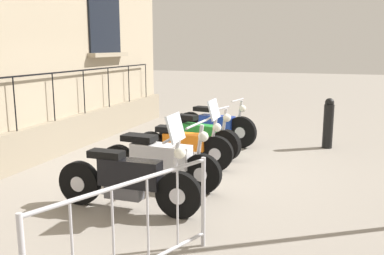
% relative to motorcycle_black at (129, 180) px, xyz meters
% --- Properties ---
extents(ground_plane, '(60.00, 60.00, 0.00)m').
position_rel_motorcycle_black_xyz_m(ground_plane, '(-0.24, 2.15, -0.45)').
color(ground_plane, gray).
extents(motorcycle_black, '(2.16, 0.53, 1.40)m').
position_rel_motorcycle_black_xyz_m(motorcycle_black, '(0.00, 0.00, 0.00)').
color(motorcycle_black, black).
rests_on(motorcycle_black, ground_plane).
extents(motorcycle_white, '(2.15, 0.74, 1.10)m').
position_rel_motorcycle_black_xyz_m(motorcycle_white, '(-0.02, 1.07, -0.01)').
color(motorcycle_white, black).
rests_on(motorcycle_white, ground_plane).
extents(motorcycle_orange, '(1.94, 0.66, 1.32)m').
position_rel_motorcycle_black_xyz_m(motorcycle_orange, '(-0.02, 2.23, -0.03)').
color(motorcycle_orange, black).
rests_on(motorcycle_orange, ground_plane).
extents(motorcycle_green, '(1.91, 0.72, 1.07)m').
position_rel_motorcycle_black_xyz_m(motorcycle_green, '(-0.01, 3.13, -0.05)').
color(motorcycle_green, black).
rests_on(motorcycle_green, ground_plane).
extents(motorcycle_blue, '(2.02, 0.72, 1.09)m').
position_rel_motorcycle_black_xyz_m(motorcycle_blue, '(0.02, 4.28, -0.02)').
color(motorcycle_blue, black).
rests_on(motorcycle_blue, ground_plane).
extents(crowd_barrier, '(0.86, 1.99, 1.05)m').
position_rel_motorcycle_black_xyz_m(crowd_barrier, '(0.87, -1.64, 0.12)').
color(crowd_barrier, '#B7B7BF').
rests_on(crowd_barrier, ground_plane).
extents(bollard, '(0.22, 0.22, 1.13)m').
position_rel_motorcycle_black_xyz_m(bollard, '(2.51, 4.77, 0.12)').
color(bollard, black).
rests_on(bollard, ground_plane).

